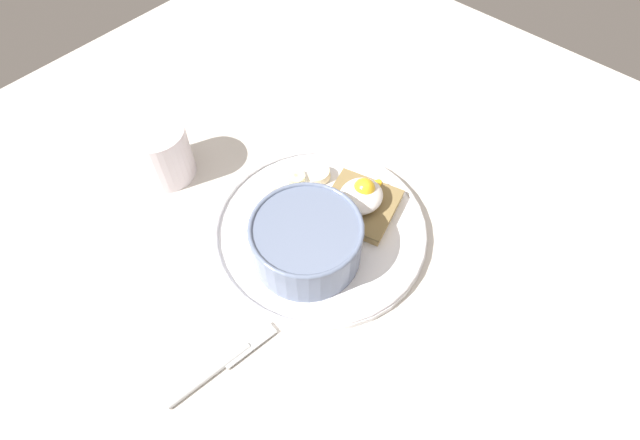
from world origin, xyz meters
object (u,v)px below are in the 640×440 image
at_px(banana_slice_right, 319,174).
at_px(knife, 223,365).
at_px(poached_egg, 362,195).
at_px(oatmeal_bowl, 306,240).
at_px(toast_slice, 360,206).
at_px(banana_slice_back, 277,193).
at_px(banana_slice_front, 296,178).
at_px(banana_slice_left, 304,195).
at_px(coffee_mug, 161,152).

relative_size(banana_slice_right, knife, 0.32).
relative_size(poached_egg, banana_slice_right, 1.76).
bearing_deg(banana_slice_right, oatmeal_bowl, -145.20).
height_order(toast_slice, banana_slice_back, banana_slice_back).
relative_size(banana_slice_front, banana_slice_left, 1.02).
xyz_separation_m(banana_slice_front, knife, (-0.25, -0.12, -0.01)).
xyz_separation_m(toast_slice, banana_slice_back, (-0.06, 0.10, -0.00)).
xyz_separation_m(poached_egg, banana_slice_front, (-0.02, 0.10, -0.03)).
bearing_deg(oatmeal_bowl, toast_slice, -2.85).
height_order(banana_slice_front, knife, banana_slice_front).
bearing_deg(banana_slice_left, toast_slice, -63.09).
bearing_deg(oatmeal_bowl, knife, -171.35).
bearing_deg(banana_slice_front, banana_slice_back, -178.78).
height_order(banana_slice_back, coffee_mug, coffee_mug).
bearing_deg(oatmeal_bowl, poached_egg, -2.75).
distance_m(toast_slice, coffee_mug, 0.29).
height_order(oatmeal_bowl, banana_slice_back, oatmeal_bowl).
relative_size(banana_slice_back, banana_slice_right, 0.82).
relative_size(oatmeal_bowl, banana_slice_left, 4.08).
bearing_deg(banana_slice_left, poached_egg, -62.07).
xyz_separation_m(banana_slice_left, banana_slice_back, (-0.02, 0.03, 0.00)).
bearing_deg(banana_slice_left, banana_slice_front, 62.21).
bearing_deg(banana_slice_right, banana_slice_front, 139.78).
relative_size(banana_slice_back, knife, 0.26).
bearing_deg(knife, banana_slice_front, 25.96).
distance_m(oatmeal_bowl, coffee_mug, 0.25).
relative_size(banana_slice_front, banana_slice_right, 0.77).
xyz_separation_m(oatmeal_bowl, knife, (-0.17, -0.03, -0.04)).
bearing_deg(banana_slice_left, knife, -158.62).
bearing_deg(banana_slice_front, banana_slice_left, -117.79).
bearing_deg(knife, toast_slice, 4.37).
distance_m(banana_slice_front, banana_slice_left, 0.03).
height_order(banana_slice_left, banana_slice_back, banana_slice_back).
height_order(banana_slice_right, knife, banana_slice_right).
relative_size(banana_slice_left, banana_slice_back, 0.92).
xyz_separation_m(oatmeal_bowl, coffee_mug, (-0.03, 0.25, 0.00)).
bearing_deg(coffee_mug, knife, -116.95).
bearing_deg(banana_slice_left, banana_slice_back, 127.65).
xyz_separation_m(toast_slice, banana_slice_right, (0.01, 0.08, -0.00)).
distance_m(banana_slice_back, banana_slice_right, 0.07).
relative_size(oatmeal_bowl, coffee_mug, 1.67).
bearing_deg(banana_slice_right, coffee_mug, 126.84).
relative_size(toast_slice, banana_slice_right, 2.51).
height_order(banana_slice_left, coffee_mug, coffee_mug).
bearing_deg(banana_slice_left, coffee_mug, 116.29).
distance_m(toast_slice, banana_slice_front, 0.10).
distance_m(banana_slice_left, knife, 0.25).
height_order(oatmeal_bowl, coffee_mug, coffee_mug).
height_order(toast_slice, banana_slice_front, toast_slice).
bearing_deg(banana_slice_front, oatmeal_bowl, -130.17).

